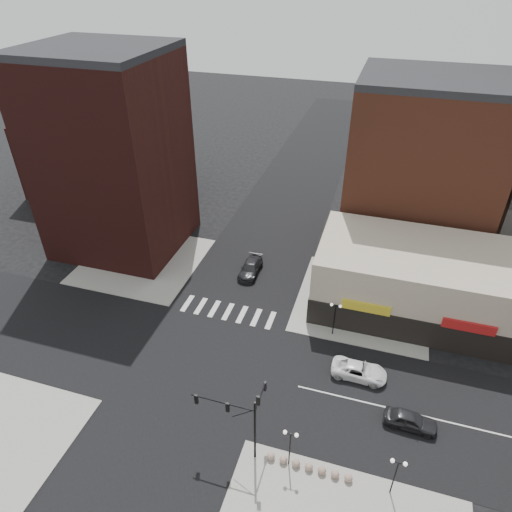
% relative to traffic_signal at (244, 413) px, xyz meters
% --- Properties ---
extents(ground, '(240.00, 240.00, 0.00)m').
position_rel_traffic_signal_xyz_m(ground, '(-7.24, 7.83, -4.96)').
color(ground, black).
rests_on(ground, ground).
extents(road_ew, '(200.00, 14.00, 0.02)m').
position_rel_traffic_signal_xyz_m(road_ew, '(-7.24, 7.83, -4.95)').
color(road_ew, black).
rests_on(road_ew, ground).
extents(road_ns, '(14.00, 200.00, 0.02)m').
position_rel_traffic_signal_xyz_m(road_ns, '(-7.24, 7.83, -4.95)').
color(road_ns, black).
rests_on(road_ns, ground).
extents(sidewalk_nw, '(15.00, 15.00, 0.12)m').
position_rel_traffic_signal_xyz_m(sidewalk_nw, '(-21.74, 22.33, -4.90)').
color(sidewalk_nw, gray).
rests_on(sidewalk_nw, ground).
extents(sidewalk_ne, '(15.00, 15.00, 0.12)m').
position_rel_traffic_signal_xyz_m(sidewalk_ne, '(7.26, 22.33, -4.90)').
color(sidewalk_ne, gray).
rests_on(sidewalk_ne, ground).
extents(building_nw, '(16.00, 15.00, 25.00)m').
position_rel_traffic_signal_xyz_m(building_nw, '(-26.24, 26.33, 7.54)').
color(building_nw, '#3A1512').
rests_on(building_nw, ground).
extents(building_nw_low, '(20.00, 18.00, 12.00)m').
position_rel_traffic_signal_xyz_m(building_nw_low, '(-39.24, 41.83, 1.04)').
color(building_nw_low, '#3A1512').
rests_on(building_nw_low, ground).
extents(building_ne_midrise, '(18.00, 15.00, 22.00)m').
position_rel_traffic_signal_xyz_m(building_ne_midrise, '(11.76, 37.33, 6.04)').
color(building_ne_midrise, brown).
rests_on(building_ne_midrise, ground).
extents(building_ne_row, '(24.20, 12.20, 8.00)m').
position_rel_traffic_signal_xyz_m(building_ne_row, '(13.76, 22.83, -1.66)').
color(building_ne_row, '#B4A68F').
rests_on(building_ne_row, ground).
extents(traffic_signal, '(5.59, 3.09, 7.77)m').
position_rel_traffic_signal_xyz_m(traffic_signal, '(0.00, 0.00, 0.00)').
color(traffic_signal, black).
rests_on(traffic_signal, ground).
extents(street_lamp_se_a, '(1.22, 0.32, 4.16)m').
position_rel_traffic_signal_xyz_m(street_lamp_se_a, '(3.76, -0.17, -1.67)').
color(street_lamp_se_a, black).
rests_on(street_lamp_se_a, sidewalk_se).
extents(street_lamp_se_b, '(1.22, 0.32, 4.16)m').
position_rel_traffic_signal_xyz_m(street_lamp_se_b, '(11.76, -0.17, -1.67)').
color(street_lamp_se_b, black).
rests_on(street_lamp_se_b, sidewalk_se).
extents(street_lamp_ne, '(1.22, 0.32, 4.16)m').
position_rel_traffic_signal_xyz_m(street_lamp_ne, '(4.76, 15.83, -1.67)').
color(street_lamp_ne, black).
rests_on(street_lamp_ne, sidewalk_ne).
extents(bollard_row, '(6.95, 0.65, 0.65)m').
position_rel_traffic_signal_xyz_m(bollard_row, '(5.41, -0.17, -4.52)').
color(bollard_row, '#A17E6F').
rests_on(bollard_row, sidewalk_se).
extents(white_suv, '(5.38, 2.54, 1.48)m').
position_rel_traffic_signal_xyz_m(white_suv, '(8.13, 10.83, -4.22)').
color(white_suv, white).
rests_on(white_suv, ground).
extents(dark_sedan_east, '(4.64, 2.02, 1.56)m').
position_rel_traffic_signal_xyz_m(dark_sedan_east, '(13.04, 6.43, -4.18)').
color(dark_sedan_east, black).
rests_on(dark_sedan_east, ground).
extents(dark_sedan_north, '(2.25, 5.44, 1.57)m').
position_rel_traffic_signal_xyz_m(dark_sedan_north, '(-7.12, 23.98, -4.18)').
color(dark_sedan_north, black).
rests_on(dark_sedan_north, ground).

